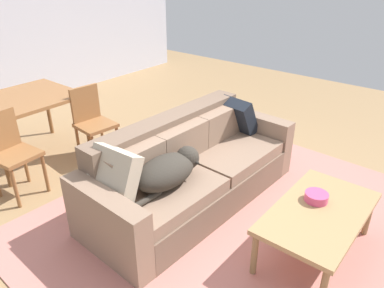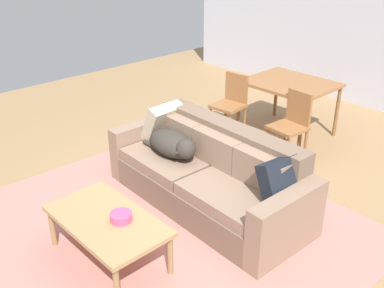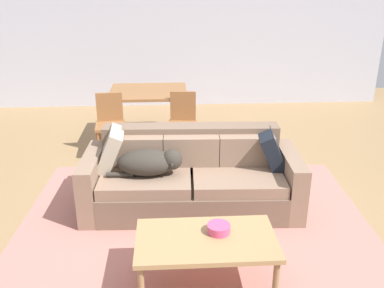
{
  "view_description": "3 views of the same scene",
  "coord_description": "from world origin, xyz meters",
  "px_view_note": "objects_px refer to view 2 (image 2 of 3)",
  "views": [
    {
      "loc": [
        -2.34,
        -1.98,
        2.21
      ],
      "look_at": [
        0.09,
        -0.0,
        0.63
      ],
      "focal_mm": 34.45,
      "sensor_mm": 36.0,
      "label": 1
    },
    {
      "loc": [
        2.89,
        -2.89,
        2.65
      ],
      "look_at": [
        -0.07,
        -0.1,
        0.69
      ],
      "focal_mm": 41.54,
      "sensor_mm": 36.0,
      "label": 2
    },
    {
      "loc": [
        -0.17,
        -4.11,
        2.38
      ],
      "look_at": [
        0.08,
        0.04,
        0.72
      ],
      "focal_mm": 39.6,
      "sensor_mm": 36.0,
      "label": 3
    }
  ],
  "objects_px": {
    "throw_pillow_by_right_arm": "(281,181)",
    "coffee_table": "(107,223)",
    "dog_on_left_cushion": "(173,144)",
    "throw_pillow_by_left_arm": "(162,122)",
    "bowl_on_coffee_table": "(121,217)",
    "dining_table": "(289,87)",
    "dining_chair_near_right": "(292,123)",
    "couch": "(210,176)",
    "dining_chair_near_left": "(231,102)"
  },
  "relations": [
    {
      "from": "throw_pillow_by_right_arm",
      "to": "coffee_table",
      "type": "bearing_deg",
      "value": -122.23
    },
    {
      "from": "dog_on_left_cushion",
      "to": "throw_pillow_by_left_arm",
      "type": "bearing_deg",
      "value": 156.2
    },
    {
      "from": "dog_on_left_cushion",
      "to": "bowl_on_coffee_table",
      "type": "height_order",
      "value": "dog_on_left_cushion"
    },
    {
      "from": "dog_on_left_cushion",
      "to": "dining_table",
      "type": "height_order",
      "value": "dining_table"
    },
    {
      "from": "throw_pillow_by_left_arm",
      "to": "dining_chair_near_right",
      "type": "distance_m",
      "value": 1.63
    },
    {
      "from": "throw_pillow_by_right_arm",
      "to": "coffee_table",
      "type": "height_order",
      "value": "throw_pillow_by_right_arm"
    },
    {
      "from": "dining_table",
      "to": "dining_chair_near_right",
      "type": "bearing_deg",
      "value": -50.95
    },
    {
      "from": "coffee_table",
      "to": "bowl_on_coffee_table",
      "type": "xyz_separation_m",
      "value": [
        0.11,
        0.08,
        0.08
      ]
    },
    {
      "from": "dining_table",
      "to": "dining_chair_near_right",
      "type": "xyz_separation_m",
      "value": [
        0.49,
        -0.61,
        -0.2
      ]
    },
    {
      "from": "couch",
      "to": "dining_table",
      "type": "xyz_separation_m",
      "value": [
        -0.53,
        2.09,
        0.37
      ]
    },
    {
      "from": "couch",
      "to": "bowl_on_coffee_table",
      "type": "bearing_deg",
      "value": -80.85
    },
    {
      "from": "throw_pillow_by_left_arm",
      "to": "couch",
      "type": "bearing_deg",
      "value": -5.8
    },
    {
      "from": "couch",
      "to": "bowl_on_coffee_table",
      "type": "xyz_separation_m",
      "value": [
        0.15,
        -1.22,
        0.15
      ]
    },
    {
      "from": "coffee_table",
      "to": "dog_on_left_cushion",
      "type": "bearing_deg",
      "value": 111.98
    },
    {
      "from": "throw_pillow_by_left_arm",
      "to": "dining_chair_near_left",
      "type": "relative_size",
      "value": 0.5
    },
    {
      "from": "dog_on_left_cushion",
      "to": "dining_table",
      "type": "bearing_deg",
      "value": 94.66
    },
    {
      "from": "couch",
      "to": "dining_table",
      "type": "relative_size",
      "value": 2.01
    },
    {
      "from": "dining_chair_near_left",
      "to": "coffee_table",
      "type": "bearing_deg",
      "value": -74.18
    },
    {
      "from": "bowl_on_coffee_table",
      "to": "couch",
      "type": "bearing_deg",
      "value": 96.96
    },
    {
      "from": "bowl_on_coffee_table",
      "to": "throw_pillow_by_right_arm",
      "type": "bearing_deg",
      "value": 59.77
    },
    {
      "from": "couch",
      "to": "dining_chair_near_left",
      "type": "height_order",
      "value": "dining_chair_near_left"
    },
    {
      "from": "couch",
      "to": "dining_chair_near_right",
      "type": "xyz_separation_m",
      "value": [
        -0.04,
        1.48,
        0.17
      ]
    },
    {
      "from": "couch",
      "to": "dining_table",
      "type": "height_order",
      "value": "couch"
    },
    {
      "from": "dog_on_left_cushion",
      "to": "coffee_table",
      "type": "bearing_deg",
      "value": -65.83
    },
    {
      "from": "throw_pillow_by_right_arm",
      "to": "bowl_on_coffee_table",
      "type": "relative_size",
      "value": 2.1
    },
    {
      "from": "bowl_on_coffee_table",
      "to": "dining_chair_near_left",
      "type": "height_order",
      "value": "dining_chair_near_left"
    },
    {
      "from": "dining_chair_near_left",
      "to": "dining_chair_near_right",
      "type": "distance_m",
      "value": 1.0
    },
    {
      "from": "throw_pillow_by_left_arm",
      "to": "throw_pillow_by_right_arm",
      "type": "height_order",
      "value": "throw_pillow_by_left_arm"
    },
    {
      "from": "dog_on_left_cushion",
      "to": "coffee_table",
      "type": "xyz_separation_m",
      "value": [
        0.47,
        -1.17,
        -0.19
      ]
    },
    {
      "from": "throw_pillow_by_left_arm",
      "to": "coffee_table",
      "type": "bearing_deg",
      "value": -56.75
    },
    {
      "from": "throw_pillow_by_left_arm",
      "to": "bowl_on_coffee_table",
      "type": "xyz_separation_m",
      "value": [
        1.01,
        -1.3,
        -0.18
      ]
    },
    {
      "from": "throw_pillow_by_right_arm",
      "to": "bowl_on_coffee_table",
      "type": "bearing_deg",
      "value": -120.23
    },
    {
      "from": "throw_pillow_by_right_arm",
      "to": "dining_chair_near_left",
      "type": "distance_m",
      "value": 2.4
    },
    {
      "from": "dog_on_left_cushion",
      "to": "dining_chair_near_right",
      "type": "distance_m",
      "value": 1.66
    },
    {
      "from": "dining_table",
      "to": "dining_chair_near_right",
      "type": "relative_size",
      "value": 1.31
    },
    {
      "from": "dog_on_left_cushion",
      "to": "throw_pillow_by_left_arm",
      "type": "relative_size",
      "value": 1.77
    },
    {
      "from": "throw_pillow_by_left_arm",
      "to": "coffee_table",
      "type": "distance_m",
      "value": 1.67
    },
    {
      "from": "bowl_on_coffee_table",
      "to": "dining_chair_near_left",
      "type": "xyz_separation_m",
      "value": [
        -1.19,
        2.68,
        0.03
      ]
    },
    {
      "from": "dog_on_left_cushion",
      "to": "dining_table",
      "type": "xyz_separation_m",
      "value": [
        -0.1,
        2.21,
        0.11
      ]
    },
    {
      "from": "throw_pillow_by_right_arm",
      "to": "dining_chair_near_right",
      "type": "xyz_separation_m",
      "value": [
        -0.91,
        1.46,
        -0.14
      ]
    },
    {
      "from": "throw_pillow_by_right_arm",
      "to": "coffee_table",
      "type": "distance_m",
      "value": 1.57
    },
    {
      "from": "couch",
      "to": "throw_pillow_by_left_arm",
      "type": "bearing_deg",
      "value": 176.38
    },
    {
      "from": "throw_pillow_by_left_arm",
      "to": "throw_pillow_by_right_arm",
      "type": "distance_m",
      "value": 1.74
    },
    {
      "from": "couch",
      "to": "throw_pillow_by_left_arm",
      "type": "height_order",
      "value": "throw_pillow_by_left_arm"
    },
    {
      "from": "bowl_on_coffee_table",
      "to": "dining_chair_near_right",
      "type": "xyz_separation_m",
      "value": [
        -0.18,
        2.7,
        0.02
      ]
    },
    {
      "from": "dog_on_left_cushion",
      "to": "dining_chair_near_right",
      "type": "xyz_separation_m",
      "value": [
        0.4,
        1.6,
        -0.09
      ]
    },
    {
      "from": "throw_pillow_by_right_arm",
      "to": "dining_chair_near_right",
      "type": "bearing_deg",
      "value": 121.83
    },
    {
      "from": "couch",
      "to": "dining_chair_near_right",
      "type": "relative_size",
      "value": 2.64
    },
    {
      "from": "couch",
      "to": "dining_chair_near_left",
      "type": "relative_size",
      "value": 2.64
    },
    {
      "from": "dog_on_left_cushion",
      "to": "coffee_table",
      "type": "height_order",
      "value": "dog_on_left_cushion"
    }
  ]
}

